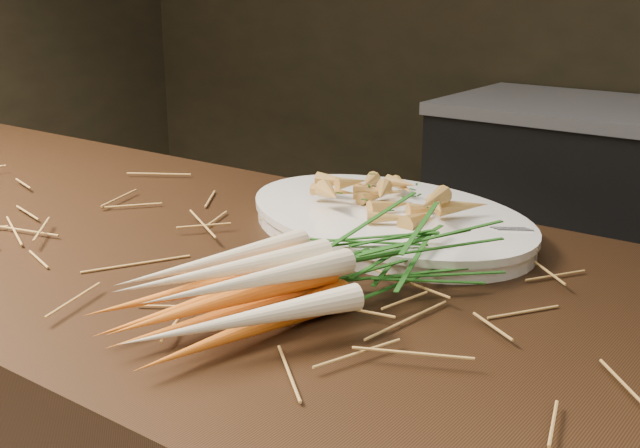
{
  "coord_description": "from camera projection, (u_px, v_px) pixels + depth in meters",
  "views": [
    {
      "loc": [
        0.69,
        -0.4,
        1.24
      ],
      "look_at": [
        0.15,
        0.31,
        0.96
      ],
      "focal_mm": 45.0,
      "sensor_mm": 36.0,
      "label": 1
    }
  ],
  "objects": [
    {
      "name": "straw_bedding",
      "position": [
        219.0,
        244.0,
        1.03
      ],
      "size": [
        1.4,
        0.6,
        0.02
      ],
      "primitive_type": null,
      "color": "#9F7037",
      "rests_on": "main_counter"
    },
    {
      "name": "root_veg_bunch",
      "position": [
        327.0,
        265.0,
        0.86
      ],
      "size": [
        0.25,
        0.48,
        0.09
      ],
      "rotation": [
        0.0,
        0.0,
        -0.28
      ],
      "color": "orange",
      "rests_on": "main_counter"
    },
    {
      "name": "serving_platter",
      "position": [
        387.0,
        222.0,
        1.11
      ],
      "size": [
        0.52,
        0.41,
        0.02
      ],
      "primitive_type": null,
      "rotation": [
        0.0,
        0.0,
        -0.27
      ],
      "color": "white",
      "rests_on": "main_counter"
    },
    {
      "name": "roasted_veg_heap",
      "position": [
        388.0,
        196.0,
        1.09
      ],
      "size": [
        0.26,
        0.22,
        0.05
      ],
      "primitive_type": null,
      "rotation": [
        0.0,
        0.0,
        -0.27
      ],
      "color": "#B68437",
      "rests_on": "serving_platter"
    },
    {
      "name": "serving_fork",
      "position": [
        465.0,
        245.0,
        0.97
      ],
      "size": [
        0.15,
        0.1,
        0.0
      ],
      "primitive_type": "cube",
      "rotation": [
        0.0,
        0.0,
        -1.01
      ],
      "color": "silver",
      "rests_on": "serving_platter"
    }
  ]
}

